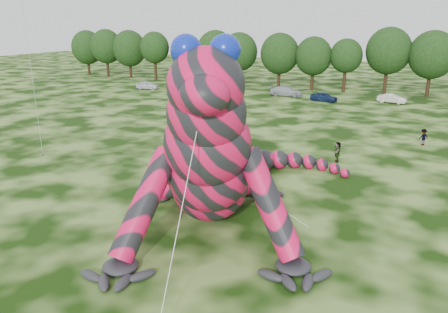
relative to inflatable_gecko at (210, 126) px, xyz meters
name	(u,v)px	position (x,y,z in m)	size (l,w,h in m)	color
ground	(133,240)	(-2.14, -5.13, -5.40)	(240.00, 240.00, 0.00)	#16330A
inflatable_gecko	(210,126)	(0.00, 0.00, 0.00)	(18.18, 21.58, 10.79)	#E2114D
tree_0	(88,53)	(-56.70, 54.11, -0.64)	(6.91, 6.22, 9.51)	black
tree_1	(107,53)	(-50.49, 52.92, -0.49)	(6.74, 6.07, 9.81)	black
tree_2	(130,54)	(-45.15, 53.63, -0.57)	(7.04, 6.34, 9.64)	black
tree_3	(155,56)	(-37.85, 51.94, -0.68)	(5.81, 5.23, 9.44)	black
tree_4	(186,58)	(-31.78, 53.58, -0.87)	(6.22, 5.60, 9.06)	black
tree_5	(216,57)	(-25.26, 53.31, -0.50)	(7.16, 6.44, 9.80)	black
tree_6	(239,59)	(-19.69, 51.56, -0.65)	(6.52, 5.86, 9.49)	black
tree_7	(279,61)	(-12.22, 51.68, -0.66)	(6.68, 6.01, 9.48)	black
tree_8	(313,64)	(-6.35, 51.86, -0.92)	(6.14, 5.53, 8.94)	black
tree_9	(345,66)	(-1.07, 52.22, -1.06)	(5.27, 4.74, 8.68)	black
tree_10	(388,61)	(5.26, 53.45, -0.14)	(7.09, 6.38, 10.50)	black
tree_11	(431,64)	(11.65, 53.07, -0.36)	(7.01, 6.31, 10.07)	black
car_0	(148,85)	(-32.51, 41.16, -4.71)	(1.61, 4.01, 1.37)	white
car_1	(196,88)	(-23.27, 41.51, -4.70)	(1.48, 4.25, 1.40)	black
car_2	(230,88)	(-18.19, 43.87, -4.67)	(2.42, 5.24, 1.46)	maroon
car_3	(286,91)	(-8.52, 44.19, -4.64)	(2.11, 5.20, 1.51)	#B1B7BC
car_4	(324,97)	(-2.10, 41.80, -4.72)	(1.60, 3.99, 1.36)	navy
car_5	(392,99)	(7.10, 44.57, -4.75)	(1.38, 3.95, 1.30)	silver
spectator_4	(207,99)	(-16.23, 31.83, -4.54)	(0.84, 0.55, 1.72)	gray
spectator_5	(337,152)	(5.19, 13.35, -4.54)	(1.59, 0.51, 1.72)	gray
spectator_0	(172,128)	(-11.61, 14.69, -4.51)	(0.65, 0.42, 1.77)	gray
spectator_1	(190,124)	(-10.82, 16.90, -4.48)	(0.89, 0.69, 1.83)	gray
spectator_2	(423,137)	(11.63, 21.96, -4.61)	(1.01, 0.58, 1.57)	gray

